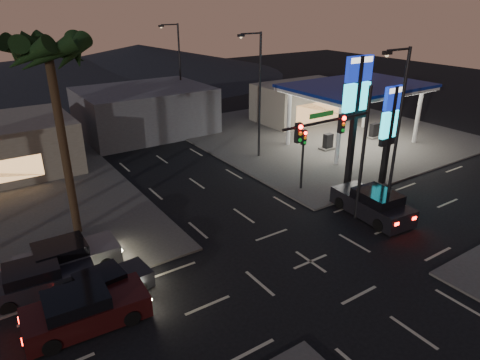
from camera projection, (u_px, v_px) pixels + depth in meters
ground at (310, 262)px, 21.65m from camera, size 140.00×140.00×0.00m
corner_lot_ne at (320, 133)px, 42.05m from camera, size 24.00×24.00×0.12m
gas_station at (357, 89)px, 37.03m from camera, size 12.20×8.20×5.47m
convenience_store at (303, 102)px, 46.14m from camera, size 10.00×6.00×4.00m
pylon_sign_tall at (356, 97)px, 27.71m from camera, size 2.20×0.35×9.00m
pylon_sign_short at (390, 121)px, 28.91m from camera, size 1.60×0.35×7.00m
traffic_signal_mast at (343, 140)px, 23.05m from camera, size 6.10×0.39×8.00m
pedestal_signal at (303, 150)px, 28.66m from camera, size 0.32×0.39×4.30m
streetlight_near at (396, 127)px, 23.66m from camera, size 2.14×0.25×10.00m
streetlight_mid at (258, 89)px, 33.58m from camera, size 2.14×0.25×10.00m
streetlight_far at (178, 67)px, 44.27m from camera, size 2.14×0.25×10.00m
palm_a at (49, 63)px, 20.58m from camera, size 4.41×4.41×10.86m
building_far_mid at (145, 111)px, 41.66m from camera, size 12.00×9.00×4.40m
hill_right at (140, 60)px, 74.18m from camera, size 50.00×50.00×5.00m
hill_center at (49, 70)px, 66.67m from camera, size 60.00×60.00×4.00m
car_lane_a_front at (105, 285)px, 18.89m from camera, size 4.10×1.96×1.30m
car_lane_a_mid at (85, 310)px, 17.18m from camera, size 5.05×2.34×1.61m
car_lane_b_front at (67, 258)px, 20.65m from camera, size 4.84×2.11×1.56m
car_lane_b_mid at (39, 280)px, 19.09m from camera, size 4.75×2.26×1.51m
suv_station at (373, 204)px, 25.90m from camera, size 2.60×5.33×1.72m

